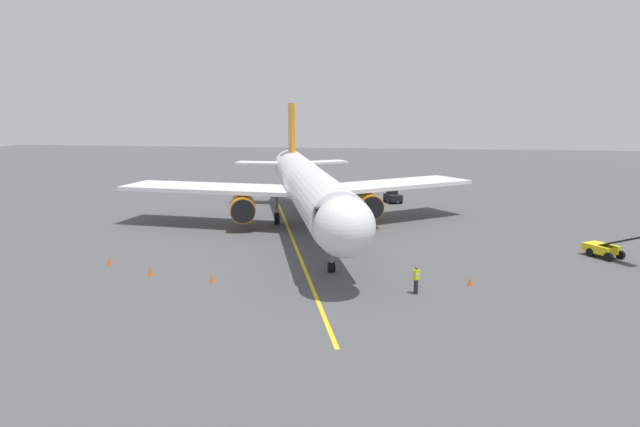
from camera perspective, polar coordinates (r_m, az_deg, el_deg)
name	(u,v)px	position (r m, az deg, el deg)	size (l,w,h in m)	color
ground_plane	(314,232)	(49.96, -0.58, -1.90)	(220.00, 220.00, 0.00)	#4C4C4F
apron_lead_in_line	(295,246)	(45.06, -2.54, -3.28)	(0.24, 40.00, 0.01)	yellow
airplane	(307,186)	(50.40, -1.32, 2.83)	(33.38, 39.55, 11.50)	white
ground_crew_marshaller	(416,279)	(33.76, 9.78, -6.64)	(0.45, 0.47, 1.71)	#23232D
belt_loader_near_nose	(605,248)	(46.35, 27.03, -3.16)	(3.58, 4.45, 2.32)	yellow
tug_portside	(393,197)	(66.05, 7.43, 1.70)	(2.33, 2.72, 1.50)	black
safety_cone_nose_left	(470,281)	(36.19, 15.07, -6.69)	(0.32, 0.32, 0.55)	#F2590F
safety_cone_nose_right	(151,271)	(38.68, -16.89, -5.67)	(0.32, 0.32, 0.55)	#F2590F
safety_cone_wing_port	(212,278)	(36.22, -10.93, -6.50)	(0.32, 0.32, 0.55)	#F2590F
safety_cone_wing_starboard	(110,261)	(42.10, -20.64, -4.58)	(0.32, 0.32, 0.55)	#F2590F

